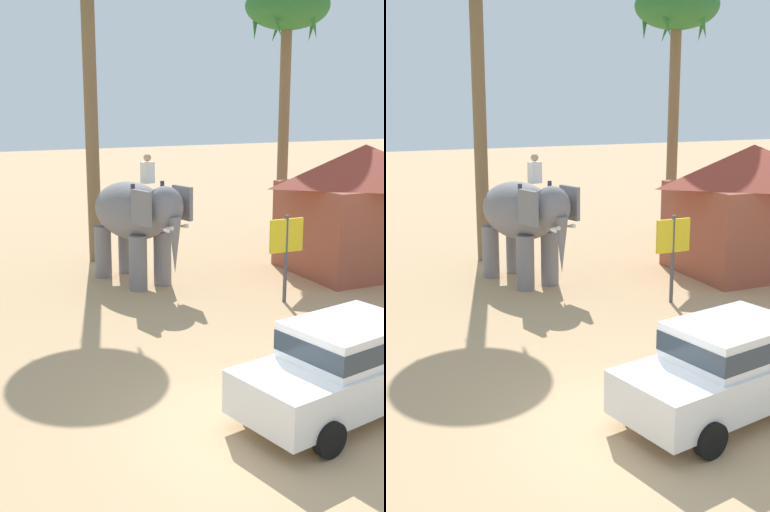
# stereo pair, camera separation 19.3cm
# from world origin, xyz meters

# --- Properties ---
(ground_plane) EXTENTS (120.00, 120.00, 0.00)m
(ground_plane) POSITION_xyz_m (0.00, 0.00, 0.00)
(ground_plane) COLOR tan
(car_sedan_foreground) EXTENTS (4.35, 2.44, 1.70)m
(car_sedan_foreground) POSITION_xyz_m (1.89, -0.01, 0.93)
(car_sedan_foreground) COLOR white
(car_sedan_foreground) RESTS_ON ground
(elephant_with_mahout) EXTENTS (2.42, 4.02, 3.88)m
(elephant_with_mahout) POSITION_xyz_m (1.59, 9.53, 1.99)
(elephant_with_mahout) COLOR slate
(elephant_with_mahout) RESTS_ON ground
(palm_tree_near_hut) EXTENTS (3.20, 3.20, 9.68)m
(palm_tree_near_hut) POSITION_xyz_m (9.41, 13.85, 8.43)
(palm_tree_near_hut) COLOR brown
(palm_tree_near_hut) RESTS_ON ground
(roadside_hut) EXTENTS (5.03, 4.24, 4.00)m
(roadside_hut) POSITION_xyz_m (8.62, 7.92, 2.12)
(roadside_hut) COLOR #994C38
(roadside_hut) RESTS_ON ground
(signboard_yellow) EXTENTS (1.00, 0.10, 2.40)m
(signboard_yellow) POSITION_xyz_m (4.51, 5.98, 1.69)
(signboard_yellow) COLOR #4C4C51
(signboard_yellow) RESTS_ON ground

